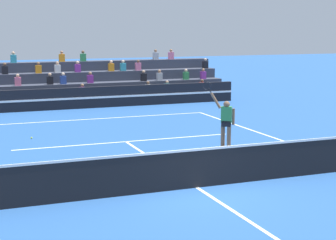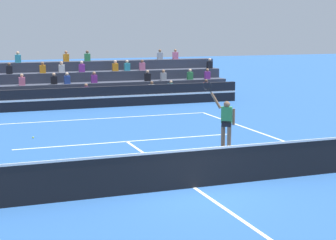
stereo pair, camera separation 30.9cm
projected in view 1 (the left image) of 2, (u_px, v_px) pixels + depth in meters
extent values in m
plane|color=#285699|center=(197.00, 188.00, 14.84)|extent=(120.00, 120.00, 0.00)
cube|color=white|center=(91.00, 119.00, 25.78)|extent=(11.00, 0.10, 0.01)
cube|color=white|center=(126.00, 142.00, 20.75)|extent=(8.25, 0.10, 0.01)
cube|color=white|center=(197.00, 187.00, 14.84)|extent=(0.10, 12.85, 0.01)
cube|color=black|center=(197.00, 169.00, 14.76)|extent=(11.90, 0.02, 1.00)
cube|color=white|center=(197.00, 150.00, 14.67)|extent=(11.90, 0.04, 0.06)
cube|color=black|center=(75.00, 98.00, 28.94)|extent=(18.00, 0.24, 1.10)
cube|color=white|center=(75.00, 99.00, 28.82)|extent=(18.00, 0.02, 0.10)
cube|color=#383D4C|center=(70.00, 101.00, 30.16)|extent=(18.65, 0.95, 0.55)
cube|color=silver|center=(148.00, 88.00, 31.49)|extent=(0.32, 0.22, 0.44)
sphere|color=brown|center=(148.00, 83.00, 31.44)|extent=(0.18, 0.18, 0.18)
cube|color=red|center=(202.00, 86.00, 32.68)|extent=(0.32, 0.22, 0.44)
sphere|color=brown|center=(202.00, 81.00, 32.63)|extent=(0.18, 0.18, 0.18)
cube|color=teal|center=(167.00, 88.00, 31.90)|extent=(0.32, 0.22, 0.44)
sphere|color=tan|center=(167.00, 82.00, 31.85)|extent=(0.18, 0.18, 0.18)
cube|color=purple|center=(82.00, 91.00, 30.16)|extent=(0.32, 0.22, 0.44)
sphere|color=#9E7051|center=(82.00, 85.00, 30.10)|extent=(0.18, 0.18, 0.18)
cube|color=#383D4C|center=(66.00, 93.00, 30.99)|extent=(18.65, 0.95, 1.10)
cube|color=purple|center=(90.00, 79.00, 31.18)|extent=(0.32, 0.22, 0.44)
sphere|color=#9E7051|center=(90.00, 73.00, 31.12)|extent=(0.18, 0.18, 0.18)
cube|color=pink|center=(18.00, 82.00, 29.78)|extent=(0.32, 0.22, 0.44)
sphere|color=tan|center=(18.00, 76.00, 29.72)|extent=(0.18, 0.18, 0.18)
cube|color=purple|center=(203.00, 75.00, 33.64)|extent=(0.32, 0.22, 0.44)
sphere|color=#9E7051|center=(203.00, 70.00, 33.59)|extent=(0.18, 0.18, 0.18)
cube|color=#338C4C|center=(186.00, 76.00, 33.24)|extent=(0.32, 0.22, 0.44)
sphere|color=beige|center=(186.00, 70.00, 33.19)|extent=(0.18, 0.18, 0.18)
cube|color=#2D4CA5|center=(63.00, 80.00, 30.64)|extent=(0.32, 0.22, 0.44)
sphere|color=beige|center=(63.00, 74.00, 30.59)|extent=(0.18, 0.18, 0.18)
cube|color=black|center=(144.00, 77.00, 32.30)|extent=(0.32, 0.22, 0.44)
sphere|color=tan|center=(144.00, 72.00, 32.24)|extent=(0.18, 0.18, 0.18)
cube|color=black|center=(50.00, 80.00, 30.38)|extent=(0.32, 0.22, 0.44)
sphere|color=tan|center=(50.00, 75.00, 30.33)|extent=(0.18, 0.18, 0.18)
cube|color=#B2B2B7|center=(159.00, 77.00, 32.64)|extent=(0.32, 0.22, 0.44)
sphere|color=#9E7051|center=(159.00, 71.00, 32.59)|extent=(0.18, 0.18, 0.18)
cube|color=#383D4C|center=(63.00, 87.00, 31.82)|extent=(18.65, 0.95, 1.65)
cube|color=orange|center=(111.00, 67.00, 32.49)|extent=(0.32, 0.22, 0.44)
sphere|color=beige|center=(111.00, 62.00, 32.43)|extent=(0.18, 0.18, 0.18)
cube|color=orange|center=(38.00, 69.00, 31.00)|extent=(0.32, 0.22, 0.44)
sphere|color=brown|center=(38.00, 63.00, 30.95)|extent=(0.18, 0.18, 0.18)
cube|color=pink|center=(138.00, 67.00, 33.07)|extent=(0.32, 0.22, 0.44)
sphere|color=brown|center=(138.00, 61.00, 33.02)|extent=(0.18, 0.18, 0.18)
cube|color=silver|center=(58.00, 69.00, 31.38)|extent=(0.32, 0.22, 0.44)
sphere|color=tan|center=(57.00, 63.00, 31.33)|extent=(0.18, 0.18, 0.18)
cube|color=black|center=(5.00, 70.00, 30.36)|extent=(0.32, 0.22, 0.44)
sphere|color=brown|center=(5.00, 64.00, 30.31)|extent=(0.18, 0.18, 0.18)
cube|color=teal|center=(123.00, 67.00, 32.74)|extent=(0.32, 0.22, 0.44)
sphere|color=beige|center=(123.00, 62.00, 32.69)|extent=(0.18, 0.18, 0.18)
cube|color=purple|center=(78.00, 68.00, 31.79)|extent=(0.32, 0.22, 0.44)
sphere|color=beige|center=(78.00, 63.00, 31.73)|extent=(0.18, 0.18, 0.18)
cube|color=black|center=(205.00, 65.00, 34.63)|extent=(0.32, 0.22, 0.44)
sphere|color=beige|center=(205.00, 60.00, 34.58)|extent=(0.18, 0.18, 0.18)
cube|color=#383D4C|center=(60.00, 81.00, 32.64)|extent=(18.65, 0.95, 2.20)
cube|color=orange|center=(62.00, 58.00, 32.32)|extent=(0.32, 0.22, 0.44)
sphere|color=#9E7051|center=(62.00, 52.00, 32.26)|extent=(0.18, 0.18, 0.18)
cube|color=#338C4C|center=(83.00, 57.00, 32.76)|extent=(0.32, 0.22, 0.44)
sphere|color=brown|center=(83.00, 52.00, 32.71)|extent=(0.18, 0.18, 0.18)
cube|color=pink|center=(171.00, 56.00, 34.73)|extent=(0.32, 0.22, 0.44)
sphere|color=#9E7051|center=(171.00, 50.00, 34.68)|extent=(0.18, 0.18, 0.18)
cube|color=#B2B2B7|center=(156.00, 56.00, 34.37)|extent=(0.32, 0.22, 0.44)
sphere|color=brown|center=(156.00, 51.00, 34.32)|extent=(0.18, 0.18, 0.18)
cube|color=teal|center=(13.00, 59.00, 31.35)|extent=(0.32, 0.22, 0.44)
sphere|color=tan|center=(13.00, 53.00, 31.30)|extent=(0.18, 0.18, 0.18)
cylinder|color=brown|center=(229.00, 138.00, 19.20)|extent=(0.14, 0.14, 0.90)
cylinder|color=brown|center=(223.00, 137.00, 19.33)|extent=(0.14, 0.14, 0.90)
cube|color=black|center=(226.00, 123.00, 19.16)|extent=(0.38, 0.34, 0.20)
cube|color=#338C4C|center=(226.00, 115.00, 19.11)|extent=(0.41, 0.37, 0.56)
sphere|color=brown|center=(227.00, 104.00, 19.05)|extent=(0.22, 0.22, 0.22)
cube|color=white|center=(229.00, 149.00, 19.23)|extent=(0.24, 0.28, 0.09)
cube|color=white|center=(222.00, 149.00, 19.36)|extent=(0.24, 0.28, 0.09)
cylinder|color=brown|center=(233.00, 117.00, 19.07)|extent=(0.09, 0.09, 0.56)
cylinder|color=brown|center=(216.00, 101.00, 19.11)|extent=(0.37, 0.29, 0.56)
cylinder|color=black|center=(210.00, 90.00, 19.10)|extent=(0.14, 0.11, 0.20)
torus|color=black|center=(207.00, 86.00, 19.10)|extent=(0.37, 0.26, 0.42)
sphere|color=#C6DB33|center=(32.00, 138.00, 21.28)|extent=(0.07, 0.07, 0.07)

